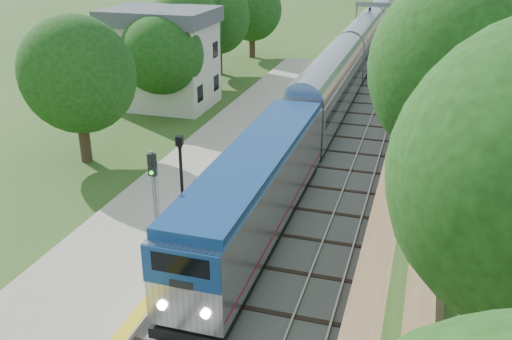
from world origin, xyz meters
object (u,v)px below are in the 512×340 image
(signal_farside, at_px, (410,96))
(signal_platform, at_px, (155,199))
(station_building, at_px, (162,57))
(train, at_px, (362,47))
(lamppost_far, at_px, (182,190))
(signal_gantry, at_px, (392,16))

(signal_farside, bearing_deg, signal_platform, -116.43)
(station_building, relative_size, train, 0.09)
(signal_farside, bearing_deg, lamppost_far, -122.47)
(station_building, xyz_separation_m, lamppost_far, (10.72, -20.43, -1.54))
(train, bearing_deg, signal_farside, -75.99)
(station_building, bearing_deg, train, 54.06)
(signal_gantry, height_order, signal_farside, signal_farside)
(signal_gantry, bearing_deg, train, -113.50)
(signal_gantry, xyz_separation_m, train, (-2.47, -5.68, -2.62))
(signal_gantry, height_order, signal_platform, signal_gantry)
(train, xyz_separation_m, signal_farside, (6.20, -24.85, 1.73))
(signal_gantry, relative_size, signal_platform, 1.55)
(signal_platform, bearing_deg, signal_farside, 63.57)
(signal_gantry, xyz_separation_m, signal_platform, (-5.37, -48.84, -1.10))
(train, distance_m, lamppost_far, 39.87)
(signal_gantry, relative_size, train, 0.09)
(lamppost_far, xyz_separation_m, signal_farside, (9.47, 14.89, 1.38))
(signal_gantry, height_order, lamppost_far, signal_gantry)
(station_building, height_order, lamppost_far, station_building)
(signal_gantry, height_order, train, signal_gantry)
(signal_gantry, bearing_deg, signal_farside, -83.04)
(train, relative_size, lamppost_far, 19.81)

